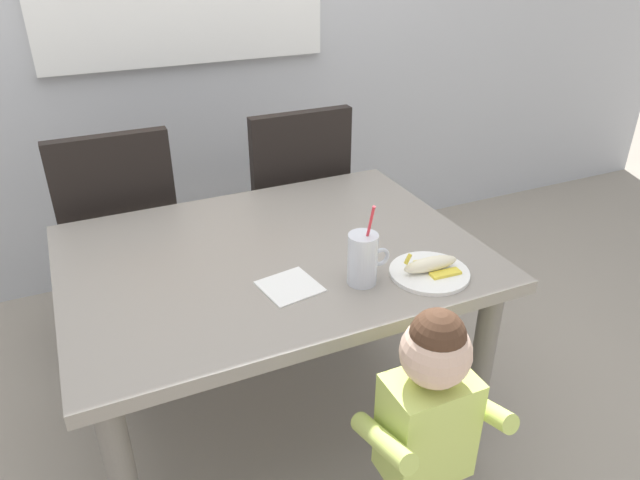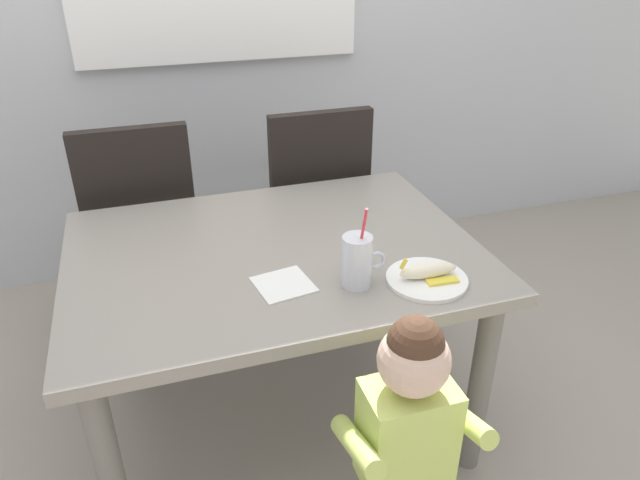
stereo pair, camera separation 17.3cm
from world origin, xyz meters
TOP-DOWN VIEW (x-y plane):
  - ground_plane at (0.00, 0.00)m, footprint 24.00×24.00m
  - dining_table at (0.00, 0.00)m, footprint 1.25×0.94m
  - dining_chair_left at (-0.39, 0.69)m, footprint 0.44×0.44m
  - dining_chair_right at (0.33, 0.67)m, footprint 0.44×0.45m
  - toddler_standing at (0.17, -0.63)m, footprint 0.33×0.24m
  - milk_cup at (0.17, -0.27)m, footprint 0.13×0.08m
  - snack_plate at (0.36, -0.31)m, footprint 0.23×0.23m
  - peeled_banana at (0.37, -0.31)m, footprint 0.17×0.11m
  - paper_napkin at (-0.02, -0.21)m, footprint 0.17×0.17m

SIDE VIEW (x-z plane):
  - ground_plane at x=0.00m, z-range 0.00..0.00m
  - toddler_standing at x=0.17m, z-range 0.11..0.95m
  - dining_chair_left at x=-0.39m, z-range 0.06..1.02m
  - dining_chair_right at x=0.33m, z-range 0.06..1.02m
  - dining_table at x=0.00m, z-range 0.26..0.97m
  - paper_napkin at x=-0.02m, z-range 0.71..0.71m
  - snack_plate at x=0.36m, z-range 0.71..0.72m
  - peeled_banana at x=0.37m, z-range 0.70..0.78m
  - milk_cup at x=0.17m, z-range 0.65..0.90m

